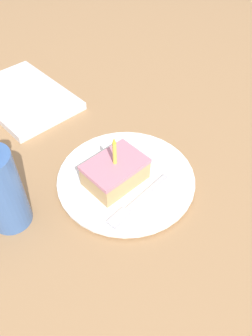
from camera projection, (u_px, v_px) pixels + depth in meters
ground_plane at (137, 183)px, 0.70m from camera, size 2.40×2.40×0.04m
plate at (126, 178)px, 0.68m from camera, size 0.28×0.28×0.01m
cake_slice at (115, 172)px, 0.65m from camera, size 0.08×0.12×0.12m
fork at (136, 203)px, 0.62m from camera, size 0.03×0.16×0.00m
bottle at (0, 188)px, 0.55m from camera, size 0.07×0.07×0.22m
marble_board at (23, 97)px, 0.87m from camera, size 0.29×0.20×0.02m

